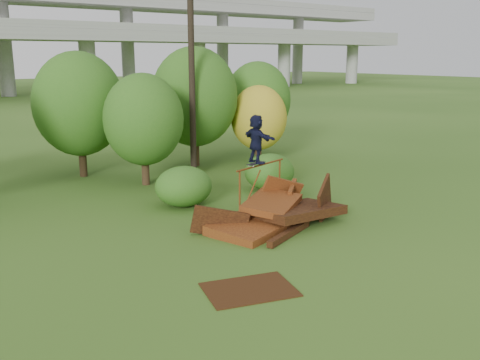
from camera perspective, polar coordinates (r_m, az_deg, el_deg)
ground at (r=16.75m, az=6.41°, el=-6.19°), size 240.00×240.00×0.00m
scrap_pile at (r=17.82m, az=3.83°, el=-3.65°), size 5.48×3.15×1.89m
grind_rail at (r=18.38m, az=2.22°, el=0.03°), size 2.59×0.72×1.90m
skateboard at (r=18.03m, az=1.74°, el=1.79°), size 0.83×0.41×0.08m
skater at (r=17.89m, az=1.76°, el=4.40°), size 0.55×1.53×1.63m
flat_plate at (r=13.17m, az=1.01°, el=-11.60°), size 2.51×2.11×0.03m
tree_1 at (r=25.54m, az=-16.80°, el=7.76°), size 4.12×4.12×5.73m
tree_2 at (r=23.24m, az=-10.26°, el=6.35°), size 3.42×3.42×4.82m
tree_3 at (r=26.99m, az=-4.85°, el=8.81°), size 4.30×4.30×5.97m
tree_4 at (r=27.92m, az=2.02°, el=6.64°), size 2.92×2.92×4.03m
tree_5 at (r=30.22m, az=1.88°, el=8.52°), size 3.70×3.70×5.20m
shrub_left at (r=20.05m, az=-6.03°, el=-0.67°), size 2.18×2.01×1.51m
shrub_right at (r=22.40m, az=3.17°, el=0.88°), size 2.15×1.97×1.53m
utility_pole at (r=24.50m, az=-5.17°, el=11.46°), size 1.40×0.28×9.47m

